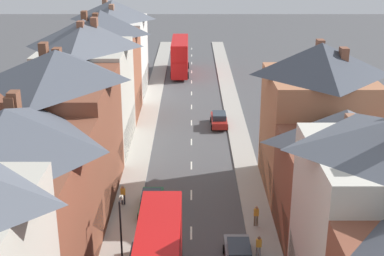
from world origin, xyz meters
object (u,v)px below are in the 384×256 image
at_px(pedestrian_mid_left, 256,246).
at_px(street_lamp, 119,234).
at_px(double_decker_bus_mid_street, 177,56).
at_px(car_parked_left_a, 217,119).
at_px(pedestrian_far_left, 121,194).
at_px(car_near_blue, 237,254).
at_px(pedestrian_mid_right, 254,215).
at_px(car_near_silver, 149,203).

xyz_separation_m(pedestrian_mid_left, street_lamp, (-8.72, -2.13, 2.21)).
bearing_deg(street_lamp, double_decker_bus_mid_street, 87.33).
distance_m(car_parked_left_a, pedestrian_far_left, 20.57).
bearing_deg(car_near_blue, car_parked_left_a, 90.00).
relative_size(double_decker_bus_mid_street, pedestrian_far_left, 6.71).
bearing_deg(pedestrian_mid_right, car_parked_left_a, 94.35).
distance_m(pedestrian_far_left, street_lamp, 9.91).
bearing_deg(pedestrian_mid_left, car_near_blue, -154.25).
bearing_deg(car_near_blue, street_lamp, -168.67).
relative_size(double_decker_bus_mid_street, street_lamp, 1.96).
height_order(double_decker_bus_mid_street, pedestrian_mid_right, double_decker_bus_mid_street).
distance_m(car_near_blue, pedestrian_mid_right, 5.10).
bearing_deg(street_lamp, car_near_blue, 11.33).
relative_size(car_near_silver, pedestrian_far_left, 2.84).
bearing_deg(car_parked_left_a, pedestrian_mid_left, -87.00).
bearing_deg(car_parked_left_a, car_near_silver, -107.48).
bearing_deg(car_near_silver, car_near_blue, -49.08).
bearing_deg(car_near_blue, car_near_silver, 130.92).
relative_size(car_near_silver, street_lamp, 0.83).
height_order(pedestrian_mid_left, street_lamp, street_lamp).
height_order(pedestrian_mid_right, street_lamp, street_lamp).
xyz_separation_m(car_near_blue, car_near_silver, (-6.20, 7.15, 0.00)).
height_order(car_near_blue, pedestrian_mid_left, pedestrian_mid_left).
relative_size(car_parked_left_a, pedestrian_mid_left, 2.71).
distance_m(pedestrian_mid_left, pedestrian_far_left, 12.38).
height_order(car_parked_left_a, pedestrian_mid_left, pedestrian_mid_left).
xyz_separation_m(double_decker_bus_mid_street, pedestrian_far_left, (-3.60, -42.76, -1.78)).
distance_m(car_near_blue, pedestrian_mid_left, 1.54).
bearing_deg(pedestrian_mid_left, pedestrian_far_left, 142.95).
relative_size(pedestrian_mid_right, pedestrian_far_left, 1.00).
distance_m(double_decker_bus_mid_street, car_near_blue, 51.16).
xyz_separation_m(double_decker_bus_mid_street, car_near_blue, (4.91, -50.89, -2.02)).
bearing_deg(car_near_blue, pedestrian_mid_left, 25.75).
distance_m(pedestrian_mid_right, pedestrian_far_left, 10.71).
bearing_deg(car_near_silver, pedestrian_mid_left, -40.60).
xyz_separation_m(double_decker_bus_mid_street, pedestrian_mid_left, (6.28, -50.23, -1.78)).
bearing_deg(pedestrian_far_left, pedestrian_mid_left, -37.05).
height_order(car_near_blue, pedestrian_mid_right, pedestrian_mid_right).
bearing_deg(pedestrian_far_left, car_near_blue, -43.67).
bearing_deg(double_decker_bus_mid_street, pedestrian_far_left, -94.81).
bearing_deg(pedestrian_mid_left, car_parked_left_a, 93.00).
height_order(car_near_blue, street_lamp, street_lamp).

